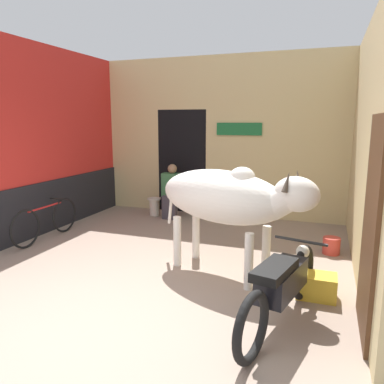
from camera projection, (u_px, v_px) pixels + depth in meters
ground_plane at (84, 327)px, 3.73m from camera, size 30.00×30.00×0.00m
wall_left_shopfront at (33, 144)px, 6.58m from camera, size 0.25×4.89×3.37m
wall_back_with_doorway at (209, 146)px, 8.32m from camera, size 5.25×0.93×3.37m
wall_right_with_door at (372, 150)px, 4.74m from camera, size 0.22×4.89×3.37m
cow at (227, 197)px, 4.86m from camera, size 2.34×1.39×1.49m
motorcycle_near at (282, 285)px, 3.70m from camera, size 0.70×2.00×0.75m
bicycle at (46, 221)px, 6.47m from camera, size 0.44×1.61×0.65m
shopkeeper_seated at (172, 191)px, 7.88m from camera, size 0.43×0.33×1.14m
plastic_stool at (154, 206)px, 8.14m from camera, size 0.30×0.30×0.39m
crate at (317, 286)px, 4.35m from camera, size 0.44×0.32×0.28m
bucket at (331, 246)px, 5.79m from camera, size 0.26×0.26×0.26m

